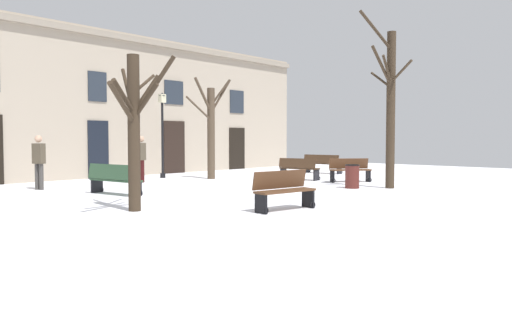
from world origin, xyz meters
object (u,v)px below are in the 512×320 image
at_px(bench_near_center_tree, 350,170).
at_px(bench_by_litter_bin, 299,169).
at_px(tree_center, 134,125).
at_px(person_near_bench, 141,156).
at_px(bench_near_lamp, 322,163).
at_px(tree_left_of_center, 390,105).
at_px(tree_foreground, 211,129).
at_px(bench_back_to_back_right, 114,179).
at_px(streetlamp, 162,126).
at_px(bench_far_corner, 284,190).
at_px(person_by_shop_door, 39,159).
at_px(litter_bin, 352,176).

height_order(bench_near_center_tree, bench_by_litter_bin, bench_near_center_tree).
distance_m(tree_center, person_near_bench, 7.49).
height_order(bench_near_lamp, person_near_bench, person_near_bench).
distance_m(tree_left_of_center, tree_foreground, 7.39).
distance_m(tree_center, bench_back_to_back_right, 3.88).
distance_m(streetlamp, bench_near_center_tree, 8.01).
bearing_deg(bench_near_center_tree, bench_by_litter_bin, 144.34).
bearing_deg(bench_by_litter_bin, bench_back_to_back_right, 74.42).
bearing_deg(bench_near_lamp, bench_far_corner, 114.25).
xyz_separation_m(bench_near_center_tree, bench_by_litter_bin, (-0.59, 2.02, -0.01)).
bearing_deg(person_by_shop_door, litter_bin, 25.06).
distance_m(streetlamp, bench_near_lamp, 7.82).
height_order(tree_center, bench_by_litter_bin, tree_center).
height_order(litter_bin, bench_near_center_tree, bench_near_center_tree).
distance_m(tree_left_of_center, bench_by_litter_bin, 4.90).
distance_m(tree_foreground, bench_near_lamp, 6.17).
relative_size(tree_foreground, bench_back_to_back_right, 2.10).
distance_m(bench_near_center_tree, bench_near_lamp, 4.55).
bearing_deg(bench_by_litter_bin, litter_bin, 148.21).
bearing_deg(streetlamp, bench_back_to_back_right, -139.55).
distance_m(tree_center, bench_near_center_tree, 9.92).
bearing_deg(bench_back_to_back_right, tree_foreground, -78.77).
distance_m(litter_bin, bench_near_center_tree, 2.39).
relative_size(tree_center, bench_back_to_back_right, 1.83).
relative_size(streetlamp, bench_far_corner, 2.16).
height_order(tree_left_of_center, person_near_bench, tree_left_of_center).
height_order(tree_left_of_center, bench_far_corner, tree_left_of_center).
relative_size(tree_left_of_center, bench_by_litter_bin, 3.33).
xyz_separation_m(streetlamp, person_by_shop_door, (-5.58, -0.95, -1.22)).
distance_m(tree_center, tree_left_of_center, 8.88).
height_order(tree_left_of_center, streetlamp, tree_left_of_center).
xyz_separation_m(bench_near_center_tree, person_by_shop_door, (-9.37, 5.89, 0.53)).
height_order(streetlamp, bench_near_lamp, streetlamp).
bearing_deg(tree_center, bench_by_litter_bin, 14.74).
relative_size(streetlamp, bench_by_litter_bin, 2.10).
distance_m(tree_left_of_center, bench_near_lamp, 7.39).
distance_m(litter_bin, bench_by_litter_bin, 3.63).
bearing_deg(bench_by_litter_bin, tree_left_of_center, 163.30).
distance_m(tree_left_of_center, person_near_bench, 9.29).
bearing_deg(bench_near_lamp, tree_left_of_center, 136.92).
xyz_separation_m(tree_foreground, bench_near_lamp, (5.76, -1.53, -1.59)).
xyz_separation_m(streetlamp, bench_near_lamp, (6.81, -3.43, -1.74)).
height_order(bench_far_corner, person_by_shop_door, person_by_shop_door).
bearing_deg(bench_far_corner, litter_bin, 23.50).
bearing_deg(tree_left_of_center, bench_near_lamp, 53.59).
xyz_separation_m(bench_near_center_tree, bench_far_corner, (-7.34, -2.80, 0.00)).
height_order(tree_center, tree_foreground, tree_foreground).
height_order(tree_center, person_near_bench, tree_center).
bearing_deg(streetlamp, person_by_shop_door, -170.35).
bearing_deg(person_near_bench, streetlamp, 131.78).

